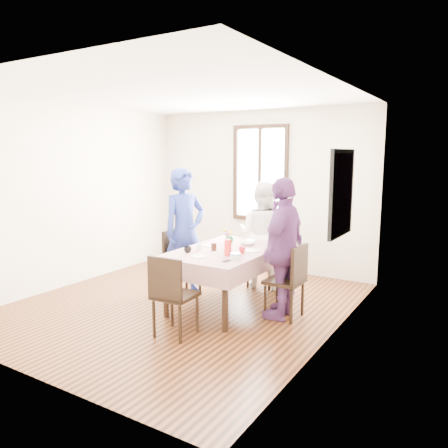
% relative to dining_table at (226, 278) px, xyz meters
% --- Properties ---
extents(ground, '(4.50, 4.50, 0.00)m').
position_rel_dining_table_xyz_m(ground, '(-0.53, -0.23, -0.38)').
color(ground, black).
rests_on(ground, ground).
extents(back_wall, '(4.00, 0.00, 4.00)m').
position_rel_dining_table_xyz_m(back_wall, '(-0.53, 2.02, 0.98)').
color(back_wall, beige).
rests_on(back_wall, ground).
extents(right_wall, '(0.00, 4.50, 4.50)m').
position_rel_dining_table_xyz_m(right_wall, '(1.47, -0.23, 0.98)').
color(right_wall, beige).
rests_on(right_wall, ground).
extents(window_frame, '(1.02, 0.06, 1.62)m').
position_rel_dining_table_xyz_m(window_frame, '(-0.53, 2.00, 1.27)').
color(window_frame, black).
rests_on(window_frame, back_wall).
extents(window_pane, '(0.90, 0.02, 1.50)m').
position_rel_dining_table_xyz_m(window_pane, '(-0.53, 2.01, 1.27)').
color(window_pane, white).
rests_on(window_pane, back_wall).
extents(art_poster, '(0.04, 0.76, 0.96)m').
position_rel_dining_table_xyz_m(art_poster, '(1.45, 0.07, 1.18)').
color(art_poster, red).
rests_on(art_poster, right_wall).
extents(dining_table, '(0.96, 1.55, 0.75)m').
position_rel_dining_table_xyz_m(dining_table, '(0.00, 0.00, 0.00)').
color(dining_table, black).
rests_on(dining_table, ground).
extents(tablecloth, '(1.08, 1.67, 0.01)m').
position_rel_dining_table_xyz_m(tablecloth, '(0.00, 0.00, 0.38)').
color(tablecloth, '#540410').
rests_on(tablecloth, dining_table).
extents(chair_left, '(0.43, 0.43, 0.91)m').
position_rel_dining_table_xyz_m(chair_left, '(-0.80, 0.15, 0.08)').
color(chair_left, black).
rests_on(chair_left, ground).
extents(chair_right, '(0.43, 0.43, 0.91)m').
position_rel_dining_table_xyz_m(chair_right, '(0.80, 0.05, 0.08)').
color(chair_right, black).
rests_on(chair_right, ground).
extents(chair_far, '(0.46, 0.46, 0.91)m').
position_rel_dining_table_xyz_m(chair_far, '(0.00, 1.07, 0.08)').
color(chair_far, black).
rests_on(chair_far, ground).
extents(chair_near, '(0.44, 0.44, 0.91)m').
position_rel_dining_table_xyz_m(chair_near, '(0.00, -1.07, 0.08)').
color(chair_near, black).
rests_on(chair_near, ground).
extents(person_left, '(0.64, 0.76, 1.78)m').
position_rel_dining_table_xyz_m(person_left, '(-0.78, 0.15, 0.52)').
color(person_left, navy).
rests_on(person_left, ground).
extents(person_far, '(0.79, 0.63, 1.58)m').
position_rel_dining_table_xyz_m(person_far, '(0.00, 1.05, 0.41)').
color(person_far, white).
rests_on(person_far, ground).
extents(person_right, '(0.44, 1.01, 1.71)m').
position_rel_dining_table_xyz_m(person_right, '(0.78, 0.05, 0.48)').
color(person_right, '#63346F').
rests_on(person_right, ground).
extents(mug_black, '(0.11, 0.11, 0.07)m').
position_rel_dining_table_xyz_m(mug_black, '(-0.31, -0.41, 0.42)').
color(mug_black, black).
rests_on(mug_black, tablecloth).
extents(mug_flag, '(0.10, 0.10, 0.08)m').
position_rel_dining_table_xyz_m(mug_flag, '(0.29, -0.10, 0.43)').
color(mug_flag, red).
rests_on(mug_flag, tablecloth).
extents(mug_green, '(0.15, 0.15, 0.09)m').
position_rel_dining_table_xyz_m(mug_green, '(-0.16, 0.34, 0.43)').
color(mug_green, '#0C7226').
rests_on(mug_green, tablecloth).
extents(serving_bowl, '(0.19, 0.19, 0.05)m').
position_rel_dining_table_xyz_m(serving_bowl, '(0.11, 0.38, 0.41)').
color(serving_bowl, white).
rests_on(serving_bowl, tablecloth).
extents(juice_carton, '(0.06, 0.06, 0.20)m').
position_rel_dining_table_xyz_m(juice_carton, '(0.21, -0.30, 0.49)').
color(juice_carton, red).
rests_on(juice_carton, tablecloth).
extents(butter_tub, '(0.12, 0.12, 0.06)m').
position_rel_dining_table_xyz_m(butter_tub, '(0.37, -0.40, 0.42)').
color(butter_tub, white).
rests_on(butter_tub, tablecloth).
extents(jam_jar, '(0.07, 0.07, 0.10)m').
position_rel_dining_table_xyz_m(jam_jar, '(-0.09, -0.14, 0.44)').
color(jam_jar, black).
rests_on(jam_jar, tablecloth).
extents(drinking_glass, '(0.06, 0.06, 0.09)m').
position_rel_dining_table_xyz_m(drinking_glass, '(-0.27, -0.22, 0.43)').
color(drinking_glass, silver).
rests_on(drinking_glass, tablecloth).
extents(smartphone, '(0.06, 0.12, 0.01)m').
position_rel_dining_table_xyz_m(smartphone, '(0.33, -0.53, 0.39)').
color(smartphone, black).
rests_on(smartphone, tablecloth).
extents(flower_vase, '(0.07, 0.07, 0.14)m').
position_rel_dining_table_xyz_m(flower_vase, '(-0.01, 0.05, 0.46)').
color(flower_vase, silver).
rests_on(flower_vase, tablecloth).
extents(plate_left, '(0.20, 0.20, 0.01)m').
position_rel_dining_table_xyz_m(plate_left, '(-0.30, 0.07, 0.39)').
color(plate_left, white).
rests_on(plate_left, tablecloth).
extents(plate_right, '(0.20, 0.20, 0.01)m').
position_rel_dining_table_xyz_m(plate_right, '(0.35, 0.09, 0.39)').
color(plate_right, white).
rests_on(plate_right, tablecloth).
extents(plate_far, '(0.20, 0.20, 0.01)m').
position_rel_dining_table_xyz_m(plate_far, '(0.00, 0.63, 0.39)').
color(plate_far, white).
rests_on(plate_far, tablecloth).
extents(plate_near, '(0.20, 0.20, 0.01)m').
position_rel_dining_table_xyz_m(plate_near, '(-0.06, -0.52, 0.39)').
color(plate_near, white).
rests_on(plate_near, tablecloth).
extents(butter_lid, '(0.12, 0.12, 0.01)m').
position_rel_dining_table_xyz_m(butter_lid, '(0.37, -0.40, 0.45)').
color(butter_lid, blue).
rests_on(butter_lid, butter_tub).
extents(flower_bunch, '(0.09, 0.09, 0.10)m').
position_rel_dining_table_xyz_m(flower_bunch, '(-0.01, 0.05, 0.58)').
color(flower_bunch, yellow).
rests_on(flower_bunch, flower_vase).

